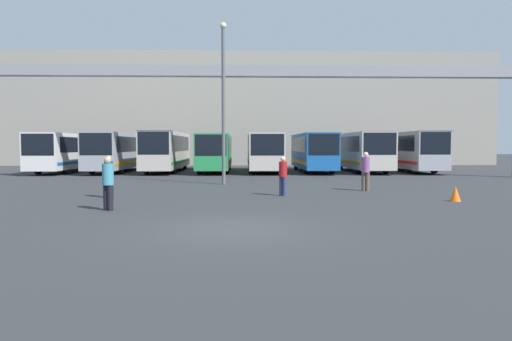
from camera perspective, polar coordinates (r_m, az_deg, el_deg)
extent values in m
plane|color=#2D3033|center=(11.96, -2.89, -7.38)|extent=(200.00, 200.00, 0.00)
cube|color=gray|center=(55.86, -1.95, 7.28)|extent=(56.85, 12.00, 12.39)
cube|color=gray|center=(31.02, -2.17, 12.27)|extent=(38.65, 0.80, 0.70)
cube|color=silver|center=(40.65, -22.45, 2.28)|extent=(2.46, 11.14, 2.76)
cube|color=black|center=(35.51, -25.64, 2.93)|extent=(2.26, 0.06, 1.54)
cube|color=black|center=(40.65, -22.46, 2.99)|extent=(2.49, 9.47, 1.16)
cube|color=#1966B2|center=(40.67, -22.42, 1.04)|extent=(2.49, 10.58, 0.24)
cylinder|color=black|center=(38.21, -25.57, 0.39)|extent=(0.28, 1.09, 1.09)
cylinder|color=black|center=(37.39, -22.57, 0.41)|extent=(0.28, 1.09, 1.09)
cylinder|color=black|center=(43.98, -22.28, 0.79)|extent=(0.28, 1.09, 1.09)
cylinder|color=black|center=(43.27, -19.62, 0.81)|extent=(0.28, 1.09, 1.09)
cube|color=#999EA5|center=(39.42, -16.93, 2.40)|extent=(2.48, 11.17, 2.81)
cube|color=black|center=(34.08, -19.41, 3.13)|extent=(2.28, 0.06, 1.57)
cube|color=black|center=(39.41, -16.94, 3.15)|extent=(2.51, 9.49, 1.18)
cube|color=orange|center=(39.44, -16.91, 1.09)|extent=(2.51, 10.61, 0.24)
cylinder|color=black|center=(36.77, -19.80, 0.33)|extent=(0.28, 0.98, 0.98)
cylinder|color=black|center=(36.15, -16.55, 0.34)|extent=(0.28, 0.98, 0.98)
cylinder|color=black|center=(42.75, -17.20, 0.75)|extent=(0.28, 0.98, 0.98)
cylinder|color=black|center=(42.22, -14.38, 0.76)|extent=(0.28, 0.98, 0.98)
cube|color=beige|center=(38.78, -11.06, 2.54)|extent=(2.41, 11.64, 2.91)
cube|color=black|center=(33.07, -12.71, 3.36)|extent=(2.21, 0.06, 1.63)
cube|color=black|center=(38.78, -11.07, 3.34)|extent=(2.44, 9.89, 1.22)
cube|color=#268C4C|center=(38.80, -11.05, 1.16)|extent=(2.44, 11.06, 0.24)
cylinder|color=black|center=(35.81, -13.54, 0.35)|extent=(0.28, 0.97, 0.97)
cylinder|color=black|center=(35.44, -10.24, 0.36)|extent=(0.28, 0.97, 0.97)
cylinder|color=black|center=(42.20, -11.72, 0.78)|extent=(0.28, 0.97, 0.97)
cylinder|color=black|center=(41.89, -8.91, 0.79)|extent=(0.28, 0.97, 0.97)
cube|color=#268C4C|center=(38.04, -5.11, 2.42)|extent=(2.44, 11.06, 2.70)
cube|color=black|center=(32.54, -5.69, 3.17)|extent=(2.24, 0.06, 1.51)
cube|color=black|center=(38.04, -5.11, 3.17)|extent=(2.47, 9.40, 1.14)
cube|color=red|center=(38.07, -5.10, 1.12)|extent=(2.47, 10.51, 0.24)
cylinder|color=black|center=(35.07, -7.13, 0.44)|extent=(0.28, 1.07, 1.07)
cylinder|color=black|center=(34.94, -3.67, 0.44)|extent=(0.28, 1.07, 1.07)
cylinder|color=black|center=(41.24, -6.31, 0.85)|extent=(0.28, 1.07, 1.07)
cylinder|color=black|center=(41.12, -3.37, 0.85)|extent=(0.28, 1.07, 1.07)
cube|color=beige|center=(37.59, 1.02, 2.46)|extent=(2.60, 10.21, 2.75)
cube|color=black|center=(32.51, 1.44, 3.24)|extent=(2.39, 0.06, 1.54)
cube|color=black|center=(37.59, 1.02, 3.23)|extent=(2.63, 8.68, 1.16)
cube|color=black|center=(37.61, 1.02, 1.12)|extent=(2.63, 9.70, 0.24)
cylinder|color=black|center=(34.74, -0.64, 0.34)|extent=(0.28, 0.95, 0.95)
cylinder|color=black|center=(34.85, 3.11, 0.35)|extent=(0.28, 0.95, 0.95)
cylinder|color=black|center=(40.45, -0.78, 0.74)|extent=(0.28, 0.95, 0.95)
cylinder|color=black|center=(40.55, 2.44, 0.74)|extent=(0.28, 0.95, 0.95)
cube|color=#1959A5|center=(38.13, 7.10, 2.46)|extent=(2.43, 10.48, 2.78)
cube|color=black|center=(32.98, 8.49, 3.24)|extent=(2.23, 0.06, 1.55)
cube|color=black|center=(38.13, 7.10, 3.23)|extent=(2.46, 8.91, 1.17)
cube|color=orange|center=(38.15, 7.09, 1.13)|extent=(2.46, 9.96, 0.24)
cylinder|color=black|center=(35.11, 6.11, 0.40)|extent=(0.28, 1.01, 1.01)
cylinder|color=black|center=(35.46, 9.49, 0.41)|extent=(0.28, 1.01, 1.01)
cylinder|color=black|center=(40.93, 5.00, 0.80)|extent=(0.28, 1.01, 1.01)
cylinder|color=black|center=(41.23, 7.91, 0.80)|extent=(0.28, 1.01, 1.01)
cube|color=beige|center=(38.80, 13.05, 2.47)|extent=(2.59, 10.17, 2.85)
cube|color=black|center=(33.92, 15.23, 3.24)|extent=(2.39, 0.06, 1.59)
cube|color=black|center=(38.80, 13.06, 3.25)|extent=(2.62, 8.64, 1.20)
cube|color=orange|center=(38.82, 13.03, 1.13)|extent=(2.62, 9.66, 0.24)
cylinder|color=black|center=(35.80, 12.42, 0.40)|extent=(0.28, 1.02, 1.02)
cylinder|color=black|center=(36.42, 15.89, 0.40)|extent=(0.28, 1.02, 1.02)
cylinder|color=black|center=(41.34, 10.50, 0.78)|extent=(0.28, 1.02, 1.02)
cylinder|color=black|center=(41.88, 13.54, 0.78)|extent=(0.28, 1.02, 1.02)
cube|color=#999EA5|center=(40.85, 18.23, 2.46)|extent=(2.41, 11.94, 2.90)
cube|color=black|center=(35.31, 21.53, 3.19)|extent=(2.22, 0.06, 1.62)
cube|color=black|center=(40.85, 18.24, 3.22)|extent=(2.44, 10.15, 1.22)
cube|color=red|center=(40.87, 18.21, 1.16)|extent=(2.44, 11.35, 0.24)
cylinder|color=black|center=(37.39, 18.43, 0.43)|extent=(0.28, 1.02, 1.02)
cylinder|color=black|center=(38.16, 21.38, 0.43)|extent=(0.28, 1.02, 1.02)
cylinder|color=black|center=(43.72, 15.42, 0.85)|extent=(0.28, 1.02, 1.02)
cylinder|color=black|center=(44.38, 18.00, 0.84)|extent=(0.28, 1.02, 1.02)
cylinder|color=black|center=(19.93, -17.67, -2.07)|extent=(0.19, 0.19, 0.84)
cylinder|color=black|center=(19.99, -18.11, -2.07)|extent=(0.19, 0.19, 0.84)
cylinder|color=navy|center=(19.91, -17.93, 0.13)|extent=(0.37, 0.37, 0.70)
sphere|color=tan|center=(19.89, -17.95, 1.46)|extent=(0.23, 0.23, 0.23)
cylinder|color=brown|center=(22.55, 13.31, -1.35)|extent=(0.20, 0.20, 0.89)
cylinder|color=brown|center=(22.54, 13.75, -1.36)|extent=(0.20, 0.20, 0.89)
cylinder|color=#8C4C8C|center=(22.50, 13.55, 0.71)|extent=(0.39, 0.39, 0.74)
sphere|color=beige|center=(22.48, 13.57, 1.96)|extent=(0.24, 0.24, 0.24)
cylinder|color=black|center=(16.05, -17.76, -3.28)|extent=(0.20, 0.20, 0.86)
cylinder|color=black|center=(16.17, -18.20, -3.24)|extent=(0.20, 0.20, 0.86)
cylinder|color=teal|center=(16.04, -18.03, -0.46)|extent=(0.38, 0.38, 0.72)
sphere|color=tan|center=(16.02, -18.06, 1.23)|extent=(0.23, 0.23, 0.23)
cylinder|color=navy|center=(19.73, 3.58, -2.02)|extent=(0.19, 0.19, 0.81)
cylinder|color=navy|center=(19.82, 3.19, -2.00)|extent=(0.19, 0.19, 0.81)
cylinder|color=#A5191E|center=(19.72, 3.40, 0.14)|extent=(0.35, 0.35, 0.68)
sphere|color=beige|center=(19.71, 3.40, 1.44)|extent=(0.22, 0.22, 0.22)
cone|color=orange|center=(19.47, 23.66, -2.66)|extent=(0.42, 0.42, 0.60)
cylinder|color=#595B60|center=(25.61, -4.09, 7.90)|extent=(0.20, 0.20, 8.61)
sphere|color=beige|center=(26.36, -4.13, 17.61)|extent=(0.36, 0.36, 0.36)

